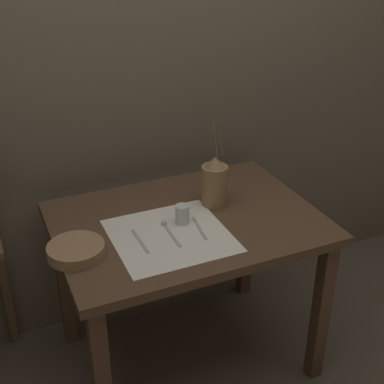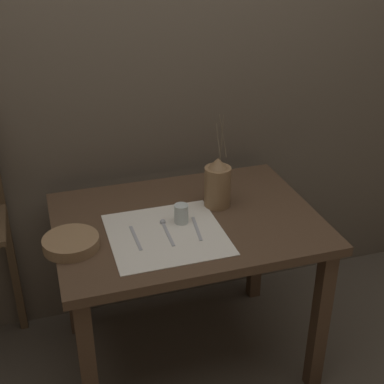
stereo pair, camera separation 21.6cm
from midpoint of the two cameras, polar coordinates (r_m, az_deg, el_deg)
ground_plane at (r=2.68m, az=-2.90°, el=-17.05°), size 12.00×12.00×0.00m
stone_wall_back at (r=2.48m, az=-7.87°, el=11.43°), size 7.00×0.06×2.40m
wooden_table at (r=2.27m, az=-3.29°, el=-5.29°), size 1.09×0.79×0.76m
linen_cloth at (r=2.10m, az=-5.29°, el=-4.74°), size 0.45×0.44×0.00m
pitcher_with_flowers at (r=2.27m, az=-0.30°, el=0.95°), size 0.11×0.11×0.42m
wooden_bowl at (r=2.04m, az=-15.28°, el=-6.12°), size 0.21×0.21×0.04m
glass_tumbler_near at (r=2.16m, az=-3.89°, el=-2.46°), size 0.06×0.06×0.08m
fork_inner at (r=2.08m, az=-8.53°, el=-5.30°), size 0.02×0.18×0.00m
spoon_outer at (r=2.14m, az=-5.58°, el=-3.93°), size 0.02×0.19×0.02m
knife_center at (r=2.14m, az=-2.10°, el=-3.95°), size 0.03×0.18×0.00m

